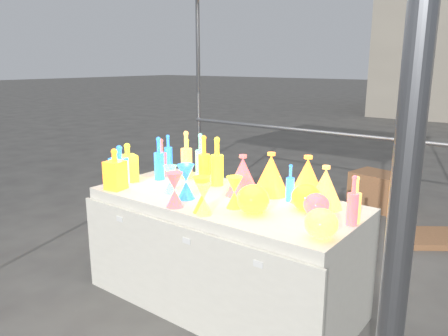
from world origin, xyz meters
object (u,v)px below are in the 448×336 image
Objects in this scene: decanter_0 at (128,162)px; bottle_0 at (187,156)px; display_table at (223,251)px; hourglass_0 at (202,195)px; cardboard_box_closed at (378,190)px; globe_0 at (253,201)px; lampshade_0 at (271,173)px.

bottle_0 is at bearing 88.91° from decanter_0.
hourglass_0 is at bearing -76.60° from display_table.
display_table is 0.57m from hourglass_0.
hourglass_0 is (0.88, -0.20, -0.04)m from decanter_0.
decanter_0 is (-0.20, -0.44, 0.00)m from bottle_0.
hourglass_0 is at bearing -80.53° from cardboard_box_closed.
hourglass_0 is 1.12× the size of globe_0.
hourglass_0 is (-0.10, -2.96, 0.66)m from cardboard_box_closed.
lampshade_0 is (0.82, -0.07, 0.00)m from bottle_0.
display_table is at bearing -28.39° from bottle_0.
decanter_0 reaches higher than globe_0.
bottle_0 is (-0.62, 0.33, 0.52)m from display_table.
display_table is 6.36× the size of decanter_0.
lampshade_0 is at bearing -4.89° from bottle_0.
decanter_0 is 1.14m from globe_0.
cardboard_box_closed is at bearing 93.50° from decanter_0.
bottle_0 reaches higher than display_table.
cardboard_box_closed is at bearing 76.76° from lampshade_0.
globe_0 is (0.15, -2.80, 0.63)m from cardboard_box_closed.
cardboard_box_closed is (0.18, 2.66, -0.17)m from display_table.
lampshade_0 is (0.20, 0.26, 0.52)m from display_table.
bottle_0 reaches higher than cardboard_box_closed.
cardboard_box_closed is 1.93× the size of lampshade_0.
lampshade_0 is at bearing 52.37° from display_table.
decanter_0 reaches higher than cardboard_box_closed.
cardboard_box_closed is at bearing 87.99° from hourglass_0.
display_table is 2.67m from cardboard_box_closed.
display_table is 9.55× the size of globe_0.
globe_0 is 0.42m from lampshade_0.
globe_0 reaches higher than cardboard_box_closed.
bottle_0 is 1.06m from globe_0.
hourglass_0 is 0.75× the size of lampshade_0.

